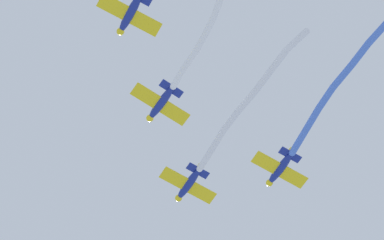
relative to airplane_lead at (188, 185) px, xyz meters
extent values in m
ellipsoid|color=navy|center=(-0.13, 0.01, -0.01)|extent=(5.35, 1.46, 1.08)
sphere|color=yellow|center=(2.39, -0.17, -0.01)|extent=(0.98, 0.98, 0.92)
ellipsoid|color=black|center=(0.53, -0.04, 0.39)|extent=(1.37, 0.81, 0.58)
cube|color=yellow|center=(0.05, 0.00, -0.16)|extent=(2.35, 7.80, 0.14)
cube|color=navy|center=(-2.35, 0.17, 0.08)|extent=(1.22, 3.07, 0.12)
cube|color=yellow|center=(-2.24, 0.16, 0.65)|extent=(1.21, 0.23, 1.49)
cylinder|color=white|center=(-4.37, 0.45, -0.23)|extent=(3.42, 1.32, 1.14)
cylinder|color=white|center=(-7.45, 0.88, -0.27)|extent=(3.10, 1.18, 1.06)
cylinder|color=white|center=(-10.38, 1.11, -0.12)|extent=(2.97, 0.92, 0.91)
cylinder|color=white|center=(-13.54, 1.09, 0.04)|extent=(3.49, 0.96, 1.07)
cylinder|color=white|center=(-16.75, 1.07, 0.22)|extent=(3.08, 0.94, 0.94)
cylinder|color=white|center=(-19.96, 1.21, 0.24)|extent=(3.47, 0.99, 0.90)
cylinder|color=white|center=(-23.29, 1.11, 0.11)|extent=(3.39, 1.19, 1.01)
sphere|color=white|center=(-2.77, 0.20, -0.07)|extent=(0.83, 0.83, 0.83)
sphere|color=white|center=(-5.98, 0.70, -0.38)|extent=(0.83, 0.83, 0.83)
sphere|color=white|center=(-8.92, 1.06, -0.16)|extent=(0.83, 0.83, 0.83)
sphere|color=white|center=(-11.83, 1.16, -0.07)|extent=(0.83, 0.83, 0.83)
sphere|color=white|center=(-15.24, 1.02, 0.16)|extent=(0.83, 0.83, 0.83)
sphere|color=white|center=(-18.26, 1.13, 0.28)|extent=(0.83, 0.83, 0.83)
sphere|color=white|center=(-21.67, 1.29, 0.20)|extent=(0.83, 0.83, 0.83)
sphere|color=white|center=(-24.92, 0.92, 0.02)|extent=(0.83, 0.83, 0.83)
ellipsoid|color=navy|center=(-7.44, 9.45, -0.01)|extent=(5.32, 1.22, 1.08)
sphere|color=yellow|center=(-4.92, 9.38, -0.01)|extent=(0.94, 0.94, 0.92)
ellipsoid|color=black|center=(-6.78, 9.43, 0.39)|extent=(1.34, 0.76, 0.58)
cube|color=yellow|center=(-7.26, 9.45, -0.16)|extent=(2.01, 7.74, 0.14)
cube|color=navy|center=(-9.66, 9.51, 0.08)|extent=(1.09, 3.03, 0.12)
cube|color=yellow|center=(-9.55, 9.51, 0.65)|extent=(1.21, 0.18, 1.49)
cylinder|color=white|center=(-11.28, 9.62, 0.20)|extent=(2.63, 1.00, 1.34)
cylinder|color=white|center=(-13.71, 9.74, 0.63)|extent=(2.58, 0.85, 1.13)
cylinder|color=white|center=(-16.01, 9.86, 1.07)|extent=(2.42, 1.00, 1.36)
cylinder|color=white|center=(-18.27, 10.16, 1.50)|extent=(2.61, 1.21, 1.12)
cylinder|color=white|center=(-20.47, 10.64, 1.90)|extent=(2.41, 1.32, 1.32)
sphere|color=white|center=(-10.08, 9.52, -0.07)|extent=(0.81, 0.81, 0.81)
sphere|color=white|center=(-12.48, 9.72, 0.46)|extent=(0.81, 0.81, 0.81)
sphere|color=white|center=(-14.94, 9.76, 0.79)|extent=(0.81, 0.81, 0.81)
sphere|color=white|center=(-17.09, 9.96, 1.35)|extent=(0.81, 0.81, 0.81)
sphere|color=white|center=(-19.46, 10.37, 1.65)|extent=(0.81, 0.81, 0.81)
sphere|color=white|center=(-21.48, 10.91, 2.14)|extent=(0.81, 0.81, 0.81)
ellipsoid|color=navy|center=(-8.75, -8.25, 0.29)|extent=(5.36, 1.52, 1.08)
sphere|color=yellow|center=(-6.24, -8.46, 0.29)|extent=(0.99, 0.99, 0.92)
ellipsoid|color=black|center=(-8.09, -8.30, 0.69)|extent=(1.38, 0.83, 0.58)
cube|color=yellow|center=(-8.57, -8.26, 0.14)|extent=(2.43, 7.82, 0.14)
cube|color=navy|center=(-10.97, -8.07, 0.38)|extent=(1.25, 3.08, 0.12)
cube|color=yellow|center=(-10.86, -8.07, 0.95)|extent=(1.21, 0.24, 1.49)
cylinder|color=#4C75DB|center=(-13.11, -7.72, 0.27)|extent=(3.62, 1.47, 0.95)
cylinder|color=#4C75DB|center=(-16.44, -7.18, 0.52)|extent=(3.45, 1.30, 1.29)
cylinder|color=#4C75DB|center=(-19.65, -6.74, 0.73)|extent=(3.31, 1.27, 0.86)
cylinder|color=#4C75DB|center=(-22.94, -6.54, 0.83)|extent=(3.44, 0.87, 1.06)
cylinder|color=#4C75DB|center=(-26.29, -6.52, 1.15)|extent=(3.43, 0.91, 1.27)
cylinder|color=#4C75DB|center=(-29.55, -6.51, 1.31)|extent=(3.25, 0.88, 0.96)
sphere|color=#4C75DB|center=(-11.39, -8.03, 0.23)|extent=(0.86, 0.86, 0.86)
sphere|color=#4C75DB|center=(-14.83, -7.41, 0.31)|extent=(0.86, 0.86, 0.86)
sphere|color=#4C75DB|center=(-18.05, -6.95, 0.74)|extent=(0.86, 0.86, 0.86)
sphere|color=#4C75DB|center=(-21.25, -6.54, 0.73)|extent=(0.86, 0.86, 0.86)
sphere|color=#4C75DB|center=(-24.63, -6.55, 0.94)|extent=(0.86, 0.86, 0.86)
sphere|color=#4C75DB|center=(-27.94, -6.50, 1.36)|extent=(0.86, 0.86, 0.86)
ellipsoid|color=navy|center=(-14.75, 18.89, -0.31)|extent=(5.38, 1.70, 1.08)
sphere|color=yellow|center=(-12.24, 18.59, -0.31)|extent=(1.02, 1.02, 0.92)
ellipsoid|color=black|center=(-14.09, 18.81, 0.09)|extent=(1.40, 0.87, 0.58)
cube|color=yellow|center=(-14.57, 18.87, -0.46)|extent=(2.71, 7.85, 0.14)
camera|label=1|loc=(-40.02, 28.42, -83.65)|focal=70.19mm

